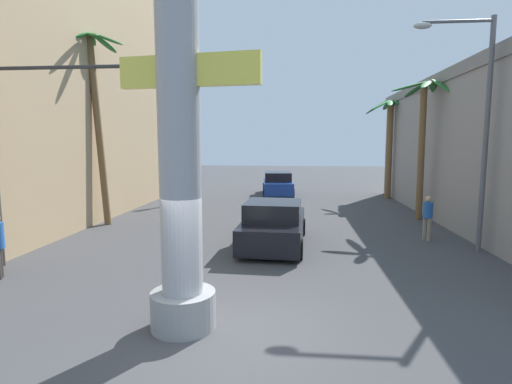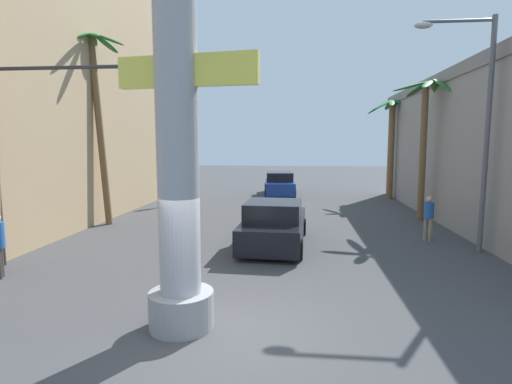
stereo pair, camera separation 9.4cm
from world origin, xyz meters
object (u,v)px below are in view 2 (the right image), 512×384
at_px(neon_sign_pole, 177,102).
at_px(street_lamp, 476,113).
at_px(palm_tree_far_right, 392,134).
at_px(pedestrian_mid_right, 429,215).
at_px(car_lead, 274,225).
at_px(palm_tree_mid_right, 427,123).
at_px(palm_tree_mid_left, 98,102).
at_px(pedestrian_far_left, 164,188).
at_px(car_far, 279,184).
at_px(traffic_light_mast, 58,123).

relative_size(neon_sign_pole, street_lamp, 1.28).
relative_size(palm_tree_far_right, pedestrian_mid_right, 3.87).
xyz_separation_m(car_lead, pedestrian_mid_right, (5.49, 1.24, 0.24)).
distance_m(neon_sign_pole, palm_tree_mid_right, 13.88).
height_order(car_lead, palm_tree_mid_left, palm_tree_mid_left).
xyz_separation_m(neon_sign_pole, pedestrian_far_left, (-5.11, 14.10, -3.18)).
distance_m(car_far, palm_tree_mid_right, 11.51).
bearing_deg(pedestrian_mid_right, palm_tree_mid_left, 173.03).
bearing_deg(street_lamp, palm_tree_far_right, 88.46).
bearing_deg(car_far, street_lamp, -64.10).
xyz_separation_m(car_far, palm_tree_mid_left, (-7.17, -10.76, 4.48)).
relative_size(traffic_light_mast, pedestrian_far_left, 3.34).
bearing_deg(pedestrian_far_left, traffic_light_mast, -85.86).
relative_size(car_far, palm_tree_mid_left, 0.59).
distance_m(street_lamp, palm_tree_far_right, 12.67).
height_order(palm_tree_far_right, pedestrian_far_left, palm_tree_far_right).
bearing_deg(car_lead, car_far, 91.73).
relative_size(traffic_light_mast, pedestrian_mid_right, 3.69).
height_order(street_lamp, palm_tree_mid_left, palm_tree_mid_left).
bearing_deg(car_far, palm_tree_far_right, -9.13).
bearing_deg(palm_tree_mid_right, palm_tree_mid_left, -170.85).
height_order(car_far, palm_tree_far_right, palm_tree_far_right).
bearing_deg(pedestrian_far_left, car_far, 43.76).
bearing_deg(palm_tree_mid_left, palm_tree_far_right, 34.13).
height_order(street_lamp, pedestrian_far_left, street_lamp).
bearing_deg(neon_sign_pole, palm_tree_mid_left, 123.93).
bearing_deg(car_far, palm_tree_mid_left, -123.67).
distance_m(palm_tree_far_right, pedestrian_far_left, 14.28).
bearing_deg(palm_tree_mid_left, car_far, 56.33).
bearing_deg(pedestrian_mid_right, traffic_light_mast, -159.05).
distance_m(street_lamp, palm_tree_mid_right, 5.30).
bearing_deg(pedestrian_far_left, pedestrian_mid_right, -28.52).
xyz_separation_m(car_far, palm_tree_mid_right, (6.86, -8.50, 3.63)).
bearing_deg(pedestrian_mid_right, palm_tree_far_right, 84.18).
height_order(traffic_light_mast, palm_tree_far_right, palm_tree_far_right).
distance_m(neon_sign_pole, traffic_light_mast, 5.44).
distance_m(neon_sign_pole, pedestrian_far_left, 15.33).
distance_m(street_lamp, pedestrian_far_left, 15.44).
distance_m(car_far, palm_tree_mid_left, 13.68).
bearing_deg(car_lead, pedestrian_mid_right, 12.69).
xyz_separation_m(street_lamp, car_far, (-6.70, 13.80, -3.69)).
height_order(street_lamp, palm_tree_far_right, street_lamp).
bearing_deg(car_far, neon_sign_pole, -92.85).
relative_size(neon_sign_pole, palm_tree_mid_right, 1.49).
bearing_deg(car_lead, street_lamp, -1.83).
height_order(neon_sign_pole, pedestrian_mid_right, neon_sign_pole).
xyz_separation_m(street_lamp, palm_tree_far_right, (0.34, 12.66, -0.37)).
distance_m(car_lead, palm_tree_mid_left, 9.26).
height_order(palm_tree_mid_right, pedestrian_far_left, palm_tree_mid_right).
bearing_deg(palm_tree_mid_right, palm_tree_far_right, 88.59).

